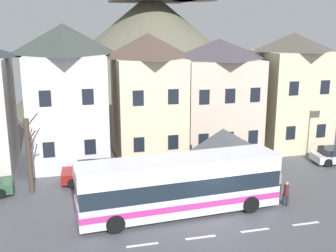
{
  "coord_description": "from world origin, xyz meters",
  "views": [
    {
      "loc": [
        -7.7,
        -19.5,
        10.44
      ],
      "look_at": [
        -1.7,
        4.16,
        4.41
      ],
      "focal_mm": 43.68,
      "sensor_mm": 36.0,
      "label": 1
    }
  ],
  "objects_px": {
    "pedestrian_02": "(279,183)",
    "public_bench": "(228,165)",
    "townhouse_01": "(66,94)",
    "bare_tree_00": "(29,155)",
    "townhouse_02": "(148,97)",
    "townhouse_04": "(290,91)",
    "townhouse_03": "(218,97)",
    "hilltop_castle": "(153,45)",
    "transit_bus": "(180,186)",
    "parked_car_01": "(95,172)",
    "pedestrian_01": "(286,193)",
    "pedestrian_00": "(239,177)",
    "bus_shelter": "(223,140)",
    "parked_car_00": "(240,162)"
  },
  "relations": [
    {
      "from": "pedestrian_02",
      "to": "public_bench",
      "type": "relative_size",
      "value": 1.04
    },
    {
      "from": "townhouse_01",
      "to": "bare_tree_00",
      "type": "relative_size",
      "value": 2.09
    },
    {
      "from": "pedestrian_02",
      "to": "bare_tree_00",
      "type": "height_order",
      "value": "bare_tree_00"
    },
    {
      "from": "townhouse_02",
      "to": "townhouse_04",
      "type": "height_order",
      "value": "townhouse_02"
    },
    {
      "from": "townhouse_03",
      "to": "hilltop_castle",
      "type": "bearing_deg",
      "value": 90.81
    },
    {
      "from": "townhouse_01",
      "to": "hilltop_castle",
      "type": "xyz_separation_m",
      "value": [
        11.7,
        22.93,
        2.55
      ]
    },
    {
      "from": "townhouse_03",
      "to": "transit_bus",
      "type": "bearing_deg",
      "value": -120.62
    },
    {
      "from": "townhouse_01",
      "to": "townhouse_04",
      "type": "bearing_deg",
      "value": -1.76
    },
    {
      "from": "pedestrian_02",
      "to": "transit_bus",
      "type": "bearing_deg",
      "value": -172.76
    },
    {
      "from": "parked_car_01",
      "to": "pedestrian_01",
      "type": "xyz_separation_m",
      "value": [
        10.72,
        -6.71,
        0.09
      ]
    },
    {
      "from": "pedestrian_00",
      "to": "pedestrian_01",
      "type": "xyz_separation_m",
      "value": [
        1.79,
        -2.85,
        -0.12
      ]
    },
    {
      "from": "townhouse_02",
      "to": "transit_bus",
      "type": "distance_m",
      "value": 11.13
    },
    {
      "from": "townhouse_04",
      "to": "public_bench",
      "type": "xyz_separation_m",
      "value": [
        -7.67,
        -4.97,
        -4.46
      ]
    },
    {
      "from": "pedestrian_01",
      "to": "bare_tree_00",
      "type": "distance_m",
      "value": 15.98
    },
    {
      "from": "townhouse_01",
      "to": "public_bench",
      "type": "height_order",
      "value": "townhouse_01"
    },
    {
      "from": "townhouse_02",
      "to": "bare_tree_00",
      "type": "relative_size",
      "value": 1.95
    },
    {
      "from": "townhouse_03",
      "to": "public_bench",
      "type": "distance_m",
      "value": 6.41
    },
    {
      "from": "townhouse_04",
      "to": "pedestrian_02",
      "type": "height_order",
      "value": "townhouse_04"
    },
    {
      "from": "townhouse_02",
      "to": "hilltop_castle",
      "type": "distance_m",
      "value": 24.35
    },
    {
      "from": "townhouse_03",
      "to": "bare_tree_00",
      "type": "relative_size",
      "value": 1.86
    },
    {
      "from": "townhouse_02",
      "to": "bus_shelter",
      "type": "height_order",
      "value": "townhouse_02"
    },
    {
      "from": "townhouse_03",
      "to": "townhouse_04",
      "type": "xyz_separation_m",
      "value": [
        6.76,
        0.24,
        0.22
      ]
    },
    {
      "from": "pedestrian_01",
      "to": "pedestrian_00",
      "type": "bearing_deg",
      "value": 122.17
    },
    {
      "from": "townhouse_02",
      "to": "pedestrian_00",
      "type": "xyz_separation_m",
      "value": [
        4.22,
        -8.34,
        -4.06
      ]
    },
    {
      "from": "townhouse_02",
      "to": "townhouse_03",
      "type": "bearing_deg",
      "value": -2.0
    },
    {
      "from": "hilltop_castle",
      "to": "bare_tree_00",
      "type": "relative_size",
      "value": 7.28
    },
    {
      "from": "parked_car_00",
      "to": "pedestrian_00",
      "type": "height_order",
      "value": "pedestrian_00"
    },
    {
      "from": "bus_shelter",
      "to": "townhouse_02",
      "type": "bearing_deg",
      "value": 116.68
    },
    {
      "from": "public_bench",
      "to": "townhouse_02",
      "type": "bearing_deg",
      "value": 134.65
    },
    {
      "from": "townhouse_04",
      "to": "townhouse_01",
      "type": "bearing_deg",
      "value": 178.24
    },
    {
      "from": "transit_bus",
      "to": "pedestrian_01",
      "type": "bearing_deg",
      "value": -8.5
    },
    {
      "from": "transit_bus",
      "to": "public_bench",
      "type": "xyz_separation_m",
      "value": [
        5.27,
        5.71,
        -1.18
      ]
    },
    {
      "from": "townhouse_04",
      "to": "pedestrian_02",
      "type": "bearing_deg",
      "value": -122.4
    },
    {
      "from": "pedestrian_01",
      "to": "pedestrian_02",
      "type": "height_order",
      "value": "pedestrian_02"
    },
    {
      "from": "public_bench",
      "to": "pedestrian_02",
      "type": "bearing_deg",
      "value": -73.54
    },
    {
      "from": "hilltop_castle",
      "to": "pedestrian_02",
      "type": "distance_m",
      "value": 34.07
    },
    {
      "from": "townhouse_01",
      "to": "parked_car_00",
      "type": "bearing_deg",
      "value": -24.43
    },
    {
      "from": "pedestrian_01",
      "to": "bare_tree_00",
      "type": "xyz_separation_m",
      "value": [
        -14.79,
        5.8,
        1.78
      ]
    },
    {
      "from": "townhouse_04",
      "to": "bare_tree_00",
      "type": "height_order",
      "value": "townhouse_04"
    },
    {
      "from": "townhouse_01",
      "to": "pedestrian_01",
      "type": "relative_size",
      "value": 7.13
    },
    {
      "from": "townhouse_01",
      "to": "townhouse_03",
      "type": "bearing_deg",
      "value": -3.9
    },
    {
      "from": "transit_bus",
      "to": "parked_car_00",
      "type": "distance_m",
      "value": 8.57
    },
    {
      "from": "pedestrian_01",
      "to": "townhouse_03",
      "type": "bearing_deg",
      "value": 91.23
    },
    {
      "from": "pedestrian_02",
      "to": "public_bench",
      "type": "distance_m",
      "value": 5.08
    },
    {
      "from": "parked_car_00",
      "to": "pedestrian_00",
      "type": "xyz_separation_m",
      "value": [
        -1.67,
        -3.44,
        0.22
      ]
    },
    {
      "from": "bus_shelter",
      "to": "parked_car_01",
      "type": "distance_m",
      "value": 9.0
    },
    {
      "from": "pedestrian_01",
      "to": "public_bench",
      "type": "height_order",
      "value": "pedestrian_01"
    },
    {
      "from": "parked_car_00",
      "to": "pedestrian_01",
      "type": "relative_size",
      "value": 2.85
    },
    {
      "from": "townhouse_03",
      "to": "parked_car_00",
      "type": "distance_m",
      "value": 6.2
    },
    {
      "from": "townhouse_03",
      "to": "bus_shelter",
      "type": "distance_m",
      "value": 7.39
    }
  ]
}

